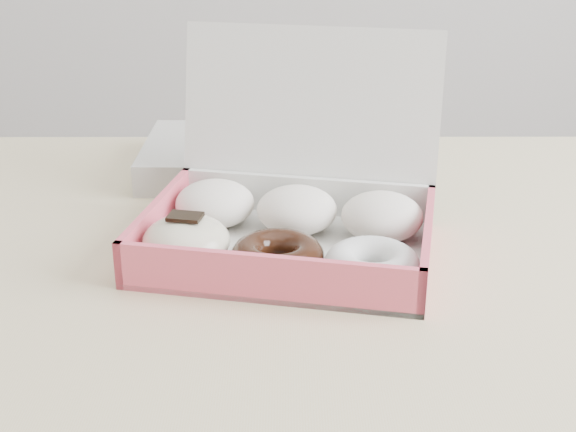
{
  "coord_description": "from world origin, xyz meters",
  "views": [
    {
      "loc": [
        -0.16,
        -0.68,
        1.09
      ],
      "look_at": [
        -0.16,
        0.03,
        0.78
      ],
      "focal_mm": 50.0,
      "sensor_mm": 36.0,
      "label": 1
    }
  ],
  "objects": [
    {
      "name": "table",
      "position": [
        0.0,
        0.0,
        0.67
      ],
      "size": [
        1.2,
        0.8,
        0.75
      ],
      "color": "#D1BC89",
      "rests_on": "ground"
    },
    {
      "name": "donut_box",
      "position": [
        -0.16,
        0.04,
        0.78
      ],
      "size": [
        0.31,
        0.29,
        0.2
      ],
      "rotation": [
        0.0,
        0.0,
        -0.2
      ],
      "color": "silver",
      "rests_on": "table"
    },
    {
      "name": "newspapers",
      "position": [
        -0.22,
        0.26,
        0.77
      ],
      "size": [
        0.24,
        0.19,
        0.04
      ],
      "primitive_type": "cube",
      "rotation": [
        0.0,
        0.0,
        -0.01
      ],
      "color": "beige",
      "rests_on": "table"
    }
  ]
}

